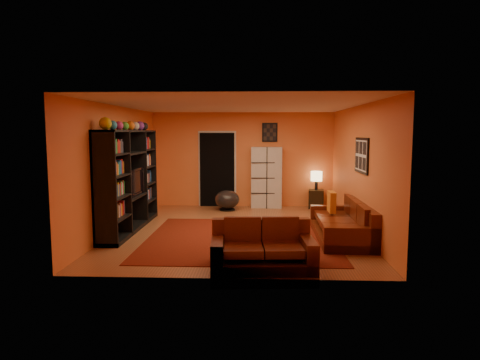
{
  "coord_description": "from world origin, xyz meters",
  "views": [
    {
      "loc": [
        0.44,
        -8.82,
        2.05
      ],
      "look_at": [
        0.06,
        0.1,
        1.06
      ],
      "focal_mm": 32.0,
      "sensor_mm": 36.0,
      "label": 1
    }
  ],
  "objects_px": {
    "tv": "(132,182)",
    "coffee_table": "(258,228)",
    "loveseat": "(262,248)",
    "bowl_chair": "(227,200)",
    "storage_cabinet": "(267,177)",
    "table_lamp": "(316,177)",
    "side_table": "(316,199)",
    "sofa": "(346,224)",
    "entertainment_unit": "(129,180)"
  },
  "relations": [
    {
      "from": "storage_cabinet",
      "to": "side_table",
      "type": "distance_m",
      "value": 1.46
    },
    {
      "from": "loveseat",
      "to": "bowl_chair",
      "type": "xyz_separation_m",
      "value": [
        -0.88,
        4.71,
        0.0
      ]
    },
    {
      "from": "entertainment_unit",
      "to": "side_table",
      "type": "bearing_deg",
      "value": 32.66
    },
    {
      "from": "bowl_chair",
      "to": "side_table",
      "type": "xyz_separation_m",
      "value": [
        2.39,
        0.46,
        -0.04
      ]
    },
    {
      "from": "loveseat",
      "to": "side_table",
      "type": "relative_size",
      "value": 3.22
    },
    {
      "from": "entertainment_unit",
      "to": "coffee_table",
      "type": "bearing_deg",
      "value": -28.85
    },
    {
      "from": "entertainment_unit",
      "to": "tv",
      "type": "bearing_deg",
      "value": 15.94
    },
    {
      "from": "entertainment_unit",
      "to": "side_table",
      "type": "distance_m",
      "value": 5.16
    },
    {
      "from": "loveseat",
      "to": "side_table",
      "type": "bearing_deg",
      "value": -20.24
    },
    {
      "from": "entertainment_unit",
      "to": "bowl_chair",
      "type": "relative_size",
      "value": 4.63
    },
    {
      "from": "bowl_chair",
      "to": "table_lamp",
      "type": "distance_m",
      "value": 2.5
    },
    {
      "from": "entertainment_unit",
      "to": "loveseat",
      "type": "height_order",
      "value": "entertainment_unit"
    },
    {
      "from": "loveseat",
      "to": "side_table",
      "type": "height_order",
      "value": "loveseat"
    },
    {
      "from": "loveseat",
      "to": "table_lamp",
      "type": "distance_m",
      "value": 5.41
    },
    {
      "from": "sofa",
      "to": "coffee_table",
      "type": "xyz_separation_m",
      "value": [
        -1.7,
        -0.9,
        0.11
      ]
    },
    {
      "from": "sofa",
      "to": "coffee_table",
      "type": "height_order",
      "value": "sofa"
    },
    {
      "from": "entertainment_unit",
      "to": "coffee_table",
      "type": "distance_m",
      "value": 3.17
    },
    {
      "from": "storage_cabinet",
      "to": "table_lamp",
      "type": "height_order",
      "value": "storage_cabinet"
    },
    {
      "from": "storage_cabinet",
      "to": "entertainment_unit",
      "type": "bearing_deg",
      "value": -133.83
    },
    {
      "from": "storage_cabinet",
      "to": "sofa",
      "type": "bearing_deg",
      "value": -63.98
    },
    {
      "from": "loveseat",
      "to": "storage_cabinet",
      "type": "distance_m",
      "value": 5.25
    },
    {
      "from": "loveseat",
      "to": "bowl_chair",
      "type": "relative_size",
      "value": 2.48
    },
    {
      "from": "storage_cabinet",
      "to": "bowl_chair",
      "type": "distance_m",
      "value": 1.29
    },
    {
      "from": "storage_cabinet",
      "to": "table_lamp",
      "type": "relative_size",
      "value": 3.28
    },
    {
      "from": "entertainment_unit",
      "to": "loveseat",
      "type": "xyz_separation_m",
      "value": [
        2.78,
        -2.42,
        -0.77
      ]
    },
    {
      "from": "bowl_chair",
      "to": "coffee_table",
      "type": "bearing_deg",
      "value": -77.76
    },
    {
      "from": "coffee_table",
      "to": "side_table",
      "type": "distance_m",
      "value": 4.53
    },
    {
      "from": "entertainment_unit",
      "to": "bowl_chair",
      "type": "bearing_deg",
      "value": 50.4
    },
    {
      "from": "bowl_chair",
      "to": "side_table",
      "type": "bearing_deg",
      "value": 10.79
    },
    {
      "from": "tv",
      "to": "entertainment_unit",
      "type": "bearing_deg",
      "value": 105.94
    },
    {
      "from": "sofa",
      "to": "table_lamp",
      "type": "relative_size",
      "value": 4.63
    },
    {
      "from": "sofa",
      "to": "bowl_chair",
      "type": "height_order",
      "value": "sofa"
    },
    {
      "from": "bowl_chair",
      "to": "table_lamp",
      "type": "relative_size",
      "value": 1.28
    },
    {
      "from": "storage_cabinet",
      "to": "table_lamp",
      "type": "distance_m",
      "value": 1.35
    },
    {
      "from": "sofa",
      "to": "side_table",
      "type": "relative_size",
      "value": 4.68
    },
    {
      "from": "loveseat",
      "to": "coffee_table",
      "type": "distance_m",
      "value": 0.93
    },
    {
      "from": "tv",
      "to": "side_table",
      "type": "relative_size",
      "value": 1.99
    },
    {
      "from": "coffee_table",
      "to": "side_table",
      "type": "bearing_deg",
      "value": 69.71
    },
    {
      "from": "table_lamp",
      "to": "storage_cabinet",
      "type": "bearing_deg",
      "value": 177.87
    },
    {
      "from": "coffee_table",
      "to": "storage_cabinet",
      "type": "bearing_deg",
      "value": 86.98
    },
    {
      "from": "loveseat",
      "to": "table_lamp",
      "type": "relative_size",
      "value": 3.18
    },
    {
      "from": "storage_cabinet",
      "to": "side_table",
      "type": "bearing_deg",
      "value": 0.5
    },
    {
      "from": "tv",
      "to": "loveseat",
      "type": "height_order",
      "value": "tv"
    },
    {
      "from": "loveseat",
      "to": "coffee_table",
      "type": "bearing_deg",
      "value": -0.1
    },
    {
      "from": "entertainment_unit",
      "to": "side_table",
      "type": "relative_size",
      "value": 6.0
    },
    {
      "from": "bowl_chair",
      "to": "side_table",
      "type": "distance_m",
      "value": 2.44
    },
    {
      "from": "coffee_table",
      "to": "storage_cabinet",
      "type": "height_order",
      "value": "storage_cabinet"
    },
    {
      "from": "storage_cabinet",
      "to": "bowl_chair",
      "type": "bearing_deg",
      "value": -151.62
    },
    {
      "from": "sofa",
      "to": "storage_cabinet",
      "type": "xyz_separation_m",
      "value": [
        -1.47,
        3.4,
        0.54
      ]
    },
    {
      "from": "tv",
      "to": "coffee_table",
      "type": "distance_m",
      "value": 3.13
    }
  ]
}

